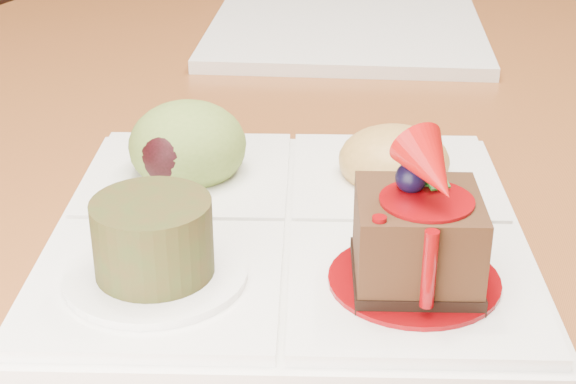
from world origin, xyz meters
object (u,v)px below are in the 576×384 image
at_px(second_plate, 346,29).
at_px(sampler_plate, 285,212).
at_px(dining_table, 496,47).
at_px(chair_left, 81,84).

bearing_deg(second_plate, sampler_plate, -74.21).
distance_m(dining_table, second_plate, 0.28).
relative_size(dining_table, second_plate, 6.77).
height_order(dining_table, chair_left, chair_left).
height_order(dining_table, second_plate, second_plate).
distance_m(chair_left, second_plate, 0.68).
relative_size(dining_table, chair_left, 1.95).
bearing_deg(sampler_plate, chair_left, 111.36).
relative_size(chair_left, second_plate, 3.46).
relative_size(dining_table, sampler_plate, 5.33).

